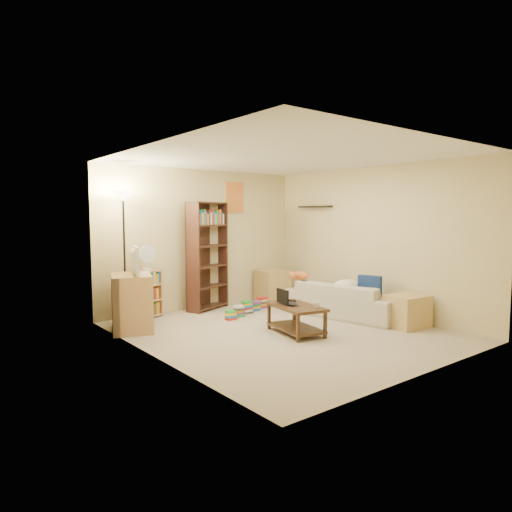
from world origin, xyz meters
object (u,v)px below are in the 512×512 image
sofa (344,299)px  tv_stand (132,302)px  coffee_table (296,315)px  television (131,260)px  short_bookshelf (144,295)px  floor_lamp (124,219)px  laptop (291,303)px  mug (317,305)px  tall_bookshelf (208,253)px  side_table (272,286)px  tabby_cat (299,275)px  desk_fan (147,257)px  end_cabinet (407,311)px

sofa → tv_stand: size_ratio=2.49×
coffee_table → television: size_ratio=1.43×
short_bookshelf → floor_lamp: floor_lamp is taller
laptop → floor_lamp: size_ratio=0.18×
laptop → short_bookshelf: size_ratio=0.46×
sofa → short_bookshelf: bearing=45.3°
mug → tall_bookshelf: bearing=93.6°
side_table → tabby_cat: bearing=-105.3°
short_bookshelf → desk_fan: (0.04, -0.04, 0.62)m
laptop → tall_bookshelf: bearing=3.1°
floor_lamp → end_cabinet: bearing=-40.6°
tabby_cat → mug: (-0.94, -1.35, -0.20)m
short_bookshelf → end_cabinet: size_ratio=1.35×
tv_stand → side_table: tv_stand is taller
sofa → desk_fan: (-2.64, 1.85, 0.73)m
mug → tv_stand: 2.68m
short_bookshelf → side_table: bearing=-24.0°
end_cabinet → sofa: bearing=100.0°
desk_fan → end_cabinet: desk_fan is taller
desk_fan → side_table: (2.56, -0.09, -0.71)m
television → floor_lamp: floor_lamp is taller
desk_fan → end_cabinet: (2.83, -2.93, -0.77)m
mug → end_cabinet: (1.50, -0.42, -0.21)m
mug → end_cabinet: mug is taller
tabby_cat → tall_bookshelf: size_ratio=0.24×
sofa → coffee_table: bearing=93.9°
mug → tall_bookshelf: 2.62m
short_bookshelf → mug: bearing=-82.6°
sofa → laptop: 1.43m
desk_fan → sofa: bearing=-35.0°
tv_stand → end_cabinet: (3.35, -2.36, -0.17)m
floor_lamp → side_table: floor_lamp is taller
tall_bookshelf → tv_stand: bearing=179.0°
coffee_table → television: television is taller
coffee_table → mug: size_ratio=10.39×
sofa → side_table: size_ratio=3.33×
sofa → television: size_ratio=2.91×
sofa → tv_stand: bearing=58.4°
laptop → short_bookshelf: bearing=32.5°
sofa → desk_fan: bearing=45.5°
coffee_table → short_bookshelf: (-1.29, 2.23, 0.13)m
tv_stand → side_table: 3.11m
tall_bookshelf → short_bookshelf: tall_bookshelf is taller
tv_stand → desk_fan: 0.98m
tv_stand → tabby_cat: bearing=7.6°
mug → floor_lamp: (-1.76, 2.38, 1.18)m
tabby_cat → mug: tabby_cat is taller
tall_bookshelf → short_bookshelf: size_ratio=2.45×
sofa → desk_fan: desk_fan is taller
short_bookshelf → end_cabinet: short_bookshelf is taller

